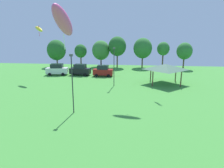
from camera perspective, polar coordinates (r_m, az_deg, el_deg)
The scene contains 15 objects.
kite_flying_1 at distance 41.85m, azimuth -20.17°, elevation 14.56°, with size 2.77×2.60×2.10m.
kite_flying_3 at distance 15.28m, azimuth -13.78°, elevation 16.92°, with size 1.45×4.60×3.28m.
parked_car_leftmost at distance 45.90m, azimuth -15.42°, elevation 4.03°, with size 4.86×2.58×2.47m.
parked_car_second_from_left at distance 44.47m, azimuth -9.09°, elevation 4.03°, with size 4.62×2.36×2.45m.
parked_car_third_from_left at distance 42.88m, azimuth -2.57°, elevation 3.77°, with size 4.23×2.08×2.35m.
park_pavilion at distance 37.04m, azimuth 15.02°, elevation 4.75°, with size 6.09×5.94×3.60m.
light_post_1 at distance 22.27m, azimuth -11.28°, elevation 0.91°, with size 0.36×0.20×6.64m.
light_post_2 at distance 34.07m, azimuth 0.57°, elevation 5.53°, with size 0.36×0.20×6.60m.
treeline_tree_0 at distance 58.14m, azimuth -15.59°, elevation 9.31°, with size 5.13×5.13×7.41m.
treeline_tree_1 at distance 57.79m, azimuth -8.95°, elevation 9.27°, with size 3.45×3.45×6.15m.
treeline_tree_2 at distance 56.09m, azimuth -3.19°, elevation 9.59°, with size 4.85×4.85×7.21m.
treeline_tree_3 at distance 54.93m, azimuth 1.52°, elevation 10.69°, with size 4.77×4.77×8.30m.
treeline_tree_4 at distance 55.14m, azimuth 8.77°, elevation 10.06°, with size 4.98×4.98×7.93m.
treeline_tree_5 at distance 55.57m, azimuth 14.44°, elevation 9.70°, with size 3.27×3.27×6.91m.
treeline_tree_6 at distance 55.36m, azimuth 20.01°, elevation 8.83°, with size 3.96×3.96×6.81m.
Camera 1 is at (0.64, 1.19, 8.56)m, focal length 32.00 mm.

